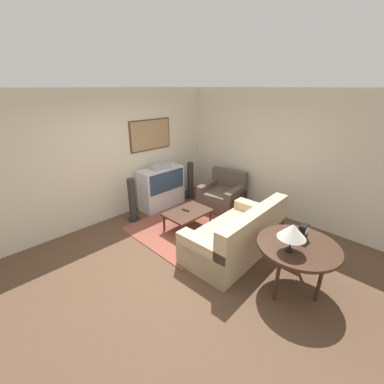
{
  "coord_description": "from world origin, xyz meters",
  "views": [
    {
      "loc": [
        -2.49,
        -2.75,
        2.72
      ],
      "look_at": [
        0.88,
        0.61,
        0.75
      ],
      "focal_mm": 24.0,
      "sensor_mm": 36.0,
      "label": 1
    }
  ],
  "objects_px": {
    "coffee_table": "(188,213)",
    "table_lamp": "(292,231)",
    "console_table": "(298,249)",
    "couch": "(237,237)",
    "speaker_tower_right": "(190,181)",
    "speaker_tower_left": "(132,201)",
    "mantel_clock": "(303,232)",
    "tv": "(161,187)",
    "armchair": "(222,196)"
  },
  "relations": [
    {
      "from": "coffee_table",
      "to": "table_lamp",
      "type": "bearing_deg",
      "value": -98.24
    },
    {
      "from": "console_table",
      "to": "table_lamp",
      "type": "relative_size",
      "value": 2.79
    },
    {
      "from": "couch",
      "to": "speaker_tower_right",
      "type": "distance_m",
      "value": 2.57
    },
    {
      "from": "speaker_tower_right",
      "to": "speaker_tower_left",
      "type": "bearing_deg",
      "value": 180.0
    },
    {
      "from": "table_lamp",
      "to": "mantel_clock",
      "type": "relative_size",
      "value": 1.73
    },
    {
      "from": "tv",
      "to": "table_lamp",
      "type": "bearing_deg",
      "value": -100.34
    },
    {
      "from": "coffee_table",
      "to": "console_table",
      "type": "bearing_deg",
      "value": -92.54
    },
    {
      "from": "armchair",
      "to": "speaker_tower_right",
      "type": "bearing_deg",
      "value": 177.67
    },
    {
      "from": "mantel_clock",
      "to": "table_lamp",
      "type": "bearing_deg",
      "value": 179.82
    },
    {
      "from": "couch",
      "to": "console_table",
      "type": "xyz_separation_m",
      "value": [
        -0.14,
        -1.08,
        0.35
      ]
    },
    {
      "from": "armchair",
      "to": "mantel_clock",
      "type": "relative_size",
      "value": 4.49
    },
    {
      "from": "couch",
      "to": "speaker_tower_left",
      "type": "bearing_deg",
      "value": -77.73
    },
    {
      "from": "armchair",
      "to": "coffee_table",
      "type": "bearing_deg",
      "value": -93.27
    },
    {
      "from": "tv",
      "to": "speaker_tower_left",
      "type": "xyz_separation_m",
      "value": [
        -0.87,
        -0.1,
        -0.05
      ]
    },
    {
      "from": "table_lamp",
      "to": "speaker_tower_right",
      "type": "distance_m",
      "value": 3.72
    },
    {
      "from": "armchair",
      "to": "mantel_clock",
      "type": "distance_m",
      "value": 2.74
    },
    {
      "from": "tv",
      "to": "coffee_table",
      "type": "distance_m",
      "value": 1.26
    },
    {
      "from": "console_table",
      "to": "table_lamp",
      "type": "bearing_deg",
      "value": 172.51
    },
    {
      "from": "couch",
      "to": "speaker_tower_left",
      "type": "height_order",
      "value": "speaker_tower_left"
    },
    {
      "from": "couch",
      "to": "coffee_table",
      "type": "xyz_separation_m",
      "value": [
        -0.04,
        1.18,
        0.03
      ]
    },
    {
      "from": "couch",
      "to": "table_lamp",
      "type": "distance_m",
      "value": 1.32
    },
    {
      "from": "mantel_clock",
      "to": "speaker_tower_right",
      "type": "xyz_separation_m",
      "value": [
        1.11,
        3.35,
        -0.4
      ]
    },
    {
      "from": "speaker_tower_right",
      "to": "couch",
      "type": "bearing_deg",
      "value": -116.44
    },
    {
      "from": "console_table",
      "to": "speaker_tower_right",
      "type": "relative_size",
      "value": 1.16
    },
    {
      "from": "coffee_table",
      "to": "table_lamp",
      "type": "relative_size",
      "value": 2.3
    },
    {
      "from": "armchair",
      "to": "table_lamp",
      "type": "relative_size",
      "value": 2.6
    },
    {
      "from": "couch",
      "to": "coffee_table",
      "type": "height_order",
      "value": "couch"
    },
    {
      "from": "console_table",
      "to": "speaker_tower_right",
      "type": "bearing_deg",
      "value": 69.27
    },
    {
      "from": "table_lamp",
      "to": "couch",
      "type": "bearing_deg",
      "value": 71.13
    },
    {
      "from": "armchair",
      "to": "couch",
      "type": "bearing_deg",
      "value": -53.22
    },
    {
      "from": "tv",
      "to": "coffee_table",
      "type": "height_order",
      "value": "tv"
    },
    {
      "from": "tv",
      "to": "speaker_tower_left",
      "type": "height_order",
      "value": "tv"
    },
    {
      "from": "armchair",
      "to": "coffee_table",
      "type": "xyz_separation_m",
      "value": [
        -1.3,
        -0.14,
        0.06
      ]
    },
    {
      "from": "speaker_tower_left",
      "to": "armchair",
      "type": "bearing_deg",
      "value": -27.39
    },
    {
      "from": "couch",
      "to": "speaker_tower_right",
      "type": "height_order",
      "value": "speaker_tower_right"
    },
    {
      "from": "console_table",
      "to": "speaker_tower_right",
      "type": "distance_m",
      "value": 3.62
    },
    {
      "from": "tv",
      "to": "armchair",
      "type": "xyz_separation_m",
      "value": [
        1.0,
        -1.07,
        -0.21
      ]
    },
    {
      "from": "armchair",
      "to": "speaker_tower_left",
      "type": "distance_m",
      "value": 2.11
    },
    {
      "from": "mantel_clock",
      "to": "armchair",
      "type": "bearing_deg",
      "value": 62.59
    },
    {
      "from": "console_table",
      "to": "mantel_clock",
      "type": "bearing_deg",
      "value": 9.57
    },
    {
      "from": "console_table",
      "to": "table_lamp",
      "type": "height_order",
      "value": "table_lamp"
    },
    {
      "from": "couch",
      "to": "speaker_tower_left",
      "type": "xyz_separation_m",
      "value": [
        -0.6,
        2.3,
        0.13
      ]
    },
    {
      "from": "table_lamp",
      "to": "mantel_clock",
      "type": "bearing_deg",
      "value": -0.18
    },
    {
      "from": "tv",
      "to": "table_lamp",
      "type": "distance_m",
      "value": 3.55
    },
    {
      "from": "tv",
      "to": "armchair",
      "type": "bearing_deg",
      "value": -46.89
    },
    {
      "from": "couch",
      "to": "armchair",
      "type": "relative_size",
      "value": 1.88
    },
    {
      "from": "console_table",
      "to": "speaker_tower_right",
      "type": "xyz_separation_m",
      "value": [
        1.28,
        3.38,
        -0.22
      ]
    },
    {
      "from": "tv",
      "to": "speaker_tower_left",
      "type": "relative_size",
      "value": 1.14
    },
    {
      "from": "coffee_table",
      "to": "speaker_tower_right",
      "type": "height_order",
      "value": "speaker_tower_right"
    },
    {
      "from": "coffee_table",
      "to": "speaker_tower_left",
      "type": "xyz_separation_m",
      "value": [
        -0.57,
        1.11,
        0.1
      ]
    }
  ]
}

